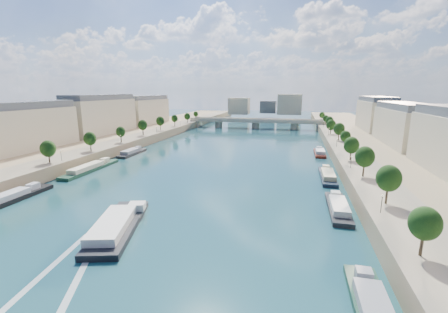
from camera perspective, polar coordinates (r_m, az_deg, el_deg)
The scene contains 17 objects.
ground at distance 131.14m, azimuth -1.58°, elevation -1.33°, with size 700.00×700.00×0.00m, color #0C2536.
quay_left at distance 164.54m, azimuth -26.56°, elevation 1.08°, with size 44.00×520.00×5.00m, color #9E8460.
quay_right at distance 131.87m, azimuth 30.23°, elevation -1.87°, with size 44.00×520.00×5.00m, color #9E8460.
pave_left at distance 154.88m, azimuth -22.40°, elevation 1.78°, with size 14.00×520.00×0.10m, color gray.
pave_right at distance 127.76m, azimuth 23.91°, elevation -0.47°, with size 14.00×520.00×0.10m, color gray.
trees_left at distance 154.49m, azimuth -21.53°, elevation 3.87°, with size 4.80×268.80×8.26m.
trees_right at distance 136.13m, azimuth 22.57°, elevation 2.72°, with size 4.80×268.80×8.26m.
lamps_left at distance 143.87m, azimuth -23.35°, elevation 2.05°, with size 0.36×200.36×4.28m.
lamps_right at distance 131.34m, azimuth 21.72°, elevation 1.27°, with size 0.36×200.36×4.28m.
buildings_left at distance 180.18m, azimuth -27.74°, elevation 6.35°, with size 16.00×226.00×23.20m.
buildings_right at distance 145.04m, azimuth 34.46°, elevation 4.42°, with size 16.00×226.00×23.20m.
skyline at distance 344.08m, azimuth 8.72°, elevation 9.61°, with size 79.00×42.00×22.00m.
bridge at distance 253.62m, azimuth 6.04°, elevation 6.52°, with size 112.00×12.00×8.15m.
tour_barge at distance 74.70m, azimuth -19.57°, elevation -12.24°, with size 15.45×28.94×3.79m.
wake at distance 63.69m, azimuth -28.05°, elevation -18.63°, with size 14.79×25.85×0.04m.
moored_barges_left at distance 107.37m, azimuth -35.06°, elevation -6.37°, with size 5.00×150.23×3.60m.
moored_barges_right at distance 82.84m, azimuth 21.23°, elevation -10.03°, with size 5.00×164.81×3.60m.
Camera 1 is at (33.62, -22.80, 31.46)m, focal length 24.00 mm.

